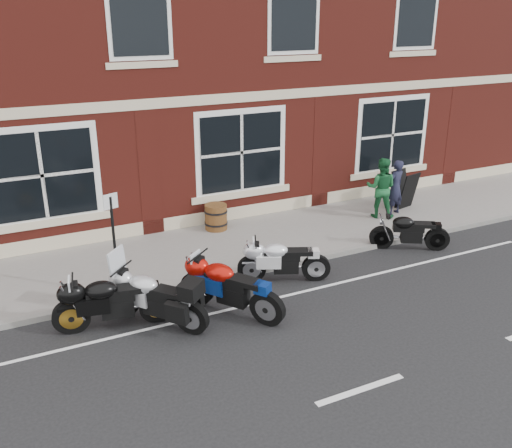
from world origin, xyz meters
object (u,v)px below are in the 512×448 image
object	(u,v)px
moto_naked_black	(408,230)
a_board_sign	(404,189)
moto_sport_black	(111,299)
pedestrian_right	(381,188)
parking_sign	(114,238)
pedestrian_left	(395,187)
moto_sport_silver	(282,259)
barrel_planter	(216,217)
moto_touring_silver	(153,295)
moto_sport_red	(230,285)

from	to	relation	value
moto_naked_black	a_board_sign	distance (m)	2.89
moto_sport_black	pedestrian_right	xyz separation A→B (m)	(7.92, 2.37, 0.38)
parking_sign	pedestrian_left	bearing A→B (deg)	-7.40
moto_sport_silver	a_board_sign	bearing A→B (deg)	-41.16
barrel_planter	pedestrian_left	bearing A→B (deg)	-12.57
moto_sport_silver	moto_touring_silver	bearing A→B (deg)	123.99
pedestrian_right	parking_sign	size ratio (longest dim) A/B	0.78
moto_touring_silver	pedestrian_right	bearing A→B (deg)	-19.13
moto_sport_red	a_board_sign	bearing A→B (deg)	-8.46
moto_naked_black	parking_sign	size ratio (longest dim) A/B	0.79
moto_naked_black	barrel_planter	size ratio (longest dim) A/B	2.53
parking_sign	moto_sport_red	bearing A→B (deg)	-56.60
a_board_sign	moto_touring_silver	bearing A→B (deg)	-173.89
moto_naked_black	parking_sign	bearing A→B (deg)	117.28
moto_sport_silver	barrel_planter	xyz separation A→B (m)	(-0.19, 3.20, -0.06)
moto_sport_red	moto_sport_black	bearing A→B (deg)	134.01
moto_sport_silver	parking_sign	size ratio (longest dim) A/B	0.88
moto_sport_red	a_board_sign	xyz separation A→B (m)	(6.92, 3.20, 0.06)
moto_touring_silver	moto_sport_black	size ratio (longest dim) A/B	0.81
moto_sport_silver	a_board_sign	xyz separation A→B (m)	(5.36, 2.42, 0.13)
moto_sport_black	a_board_sign	distance (m)	9.46
moto_touring_silver	moto_naked_black	distance (m)	6.59
moto_naked_black	pedestrian_left	size ratio (longest dim) A/B	1.10
moto_touring_silver	pedestrian_left	world-z (taller)	pedestrian_left
moto_sport_black	barrel_planter	world-z (taller)	moto_sport_black
moto_touring_silver	moto_naked_black	world-z (taller)	moto_touring_silver
a_board_sign	pedestrian_right	bearing A→B (deg)	-176.15
a_board_sign	moto_sport_black	bearing A→B (deg)	-176.49
moto_sport_black	moto_sport_silver	bearing A→B (deg)	-74.60
moto_sport_red	barrel_planter	bearing A→B (deg)	37.64
pedestrian_left	a_board_sign	size ratio (longest dim) A/B	1.45
moto_sport_silver	a_board_sign	distance (m)	5.88
pedestrian_right	a_board_sign	bearing A→B (deg)	-121.03
moto_naked_black	moto_touring_silver	bearing A→B (deg)	127.34
moto_sport_silver	moto_sport_red	bearing A→B (deg)	141.04
moto_sport_silver	pedestrian_left	bearing A→B (deg)	-41.56
pedestrian_right	a_board_sign	distance (m)	1.23
moto_sport_red	pedestrian_left	world-z (taller)	pedestrian_left
moto_sport_black	moto_naked_black	xyz separation A→B (m)	(7.28, 0.45, -0.08)
moto_sport_red	moto_naked_black	xyz separation A→B (m)	(5.14, 0.94, -0.10)
moto_sport_black	parking_sign	distance (m)	1.30
moto_naked_black	barrel_planter	distance (m)	4.84
moto_naked_black	barrel_planter	xyz separation A→B (m)	(-3.76, 3.04, -0.04)
moto_sport_red	pedestrian_left	xyz separation A→B (m)	(6.30, 2.88, 0.30)
moto_touring_silver	a_board_sign	bearing A→B (deg)	-19.48
moto_naked_black	moto_sport_black	bearing A→B (deg)	125.22
moto_naked_black	parking_sign	distance (m)	7.00
moto_sport_silver	parking_sign	bearing A→B (deg)	102.96
moto_sport_red	moto_sport_silver	xyz separation A→B (m)	(1.56, 0.78, -0.07)
moto_touring_silver	pedestrian_right	world-z (taller)	pedestrian_right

